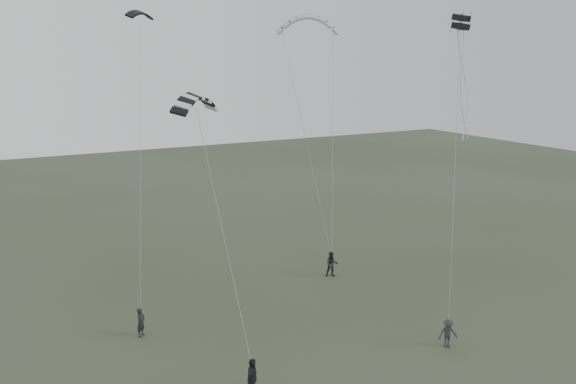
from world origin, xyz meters
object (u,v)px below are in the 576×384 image
kite_dark_small (140,12)px  kite_striped (195,96)px  flyer_center (252,378)px  kite_box (461,22)px  kite_pale_large (308,17)px  flyer_right (332,264)px  flyer_left (141,322)px  flyer_far (448,333)px

kite_dark_small → kite_striped: kite_dark_small is taller
flyer_center → kite_box: kite_box is taller
kite_pale_large → flyer_right: bearing=-72.4°
kite_striped → kite_pale_large: bearing=-0.2°
flyer_center → kite_dark_small: kite_dark_small is taller
flyer_left → kite_box: (17.44, -3.86, 15.48)m
kite_striped → kite_box: bearing=-50.8°
flyer_right → flyer_center: (-10.52, -10.29, 0.05)m
flyer_right → flyer_far: (0.07, -10.92, -0.10)m
flyer_center → kite_dark_small: bearing=46.0°
flyer_left → kite_box: 23.63m
flyer_far → kite_dark_small: 23.47m
kite_pale_large → kite_box: size_ratio=6.07×
kite_dark_small → flyer_right: bearing=-41.9°
flyer_center → kite_box: 21.52m
kite_striped → kite_box: 15.05m
flyer_right → flyer_center: size_ratio=0.94×
flyer_left → flyer_center: flyer_center is taller
flyer_left → flyer_far: (13.47, -8.48, -0.03)m
flyer_right → kite_box: size_ratio=2.30×
kite_dark_small → flyer_left: bearing=-147.4°
flyer_right → kite_pale_large: kite_pale_large is taller
flyer_left → flyer_far: flyer_left is taller
flyer_center → kite_pale_large: bearing=5.0°
flyer_left → kite_box: bearing=-57.7°
flyer_left → flyer_far: bearing=-77.5°
flyer_right → kite_pale_large: 17.52m
flyer_right → kite_box: 17.12m
flyer_right → kite_striped: 15.81m
flyer_left → kite_striped: kite_striped is taller
kite_dark_small → kite_striped: 6.64m
flyer_left → kite_box: size_ratio=2.10×
flyer_left → kite_pale_large: kite_pale_large is taller
flyer_far → kite_box: kite_box is taller
flyer_far → kite_dark_small: bearing=151.5°
flyer_far → kite_box: (3.97, 4.62, 15.51)m
flyer_center → kite_striped: size_ratio=0.57×
kite_striped → flyer_far: bearing=-75.4°
flyer_left → kite_dark_small: kite_dark_small is taller
flyer_left → flyer_center: (2.89, -7.85, 0.13)m
flyer_right → kite_box: kite_box is taller
kite_dark_small → flyer_center: bearing=-118.5°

